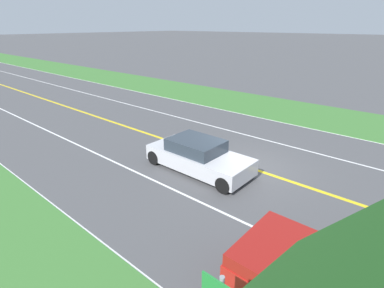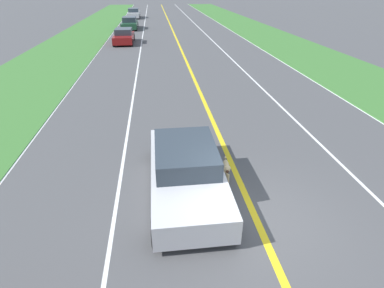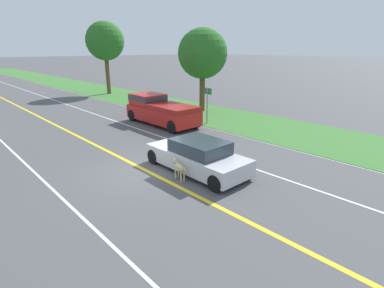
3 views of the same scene
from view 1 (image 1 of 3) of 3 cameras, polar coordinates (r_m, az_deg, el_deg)
ground_plane at (r=13.36m, az=10.52°, el=-4.34°), size 400.00×400.00×0.00m
centre_divider_line at (r=13.35m, az=10.52°, el=-4.33°), size 0.18×160.00×0.01m
lane_edge_line_right at (r=8.96m, az=-14.68°, el=-19.45°), size 0.14×160.00×0.01m
lane_edge_line_left at (r=19.35m, az=21.25°, el=2.88°), size 0.14×160.00×0.01m
lane_dash_same_dir at (r=10.82m, az=0.78°, el=-10.63°), size 0.10×160.00×0.01m
lane_dash_oncoming at (r=16.25m, az=16.88°, el=-0.06°), size 0.10×160.00×0.01m
grass_verge_left at (r=22.10m, az=24.02°, el=4.75°), size 6.00×160.00×0.03m
ego_car at (r=12.65m, az=1.23°, el=-2.32°), size 1.93×4.58×1.35m
dog at (r=13.61m, az=3.83°, el=-1.07°), size 0.31×1.04×0.81m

